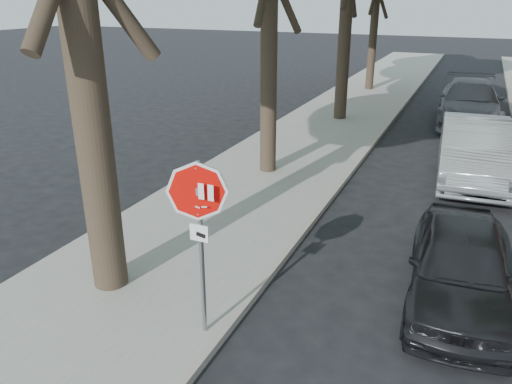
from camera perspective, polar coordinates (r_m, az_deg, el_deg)
ground at (r=7.43m, az=-0.84°, el=-17.54°), size 120.00×120.00×0.00m
sidewalk_left at (r=18.50m, az=7.61°, el=6.98°), size 4.00×55.00×0.12m
curb_left at (r=18.06m, az=13.89°, el=6.19°), size 0.12×55.00×0.13m
stop_sign at (r=6.65m, az=-6.53°, el=-2.87°), size 0.76×0.34×2.61m
car_a at (r=8.68m, az=22.31°, el=-7.79°), size 1.81×3.98×1.32m
car_b at (r=14.61m, az=23.63°, el=4.39°), size 2.03×4.99×1.61m
car_c at (r=21.24m, az=23.21°, el=9.42°), size 2.57×5.69×1.62m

